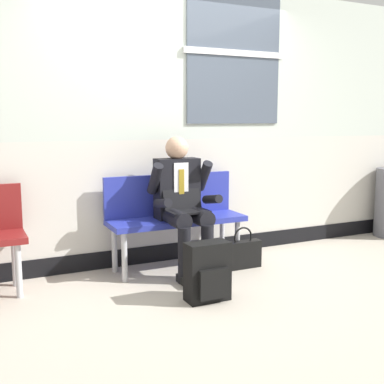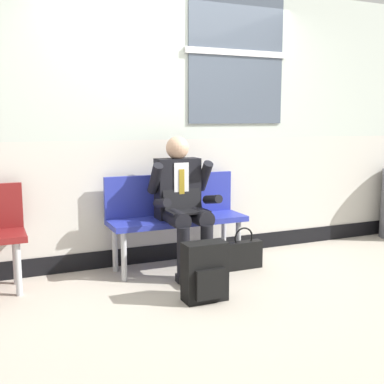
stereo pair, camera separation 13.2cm
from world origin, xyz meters
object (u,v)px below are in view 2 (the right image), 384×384
bench_with_person (175,212)px  person_seated (183,201)px  backpack (205,272)px  handbag (243,254)px

bench_with_person → person_seated: person_seated is taller
person_seated → backpack: 0.84m
bench_with_person → handbag: size_ratio=3.24×
bench_with_person → handbag: 0.75m
person_seated → handbag: person_seated is taller
backpack → handbag: 0.90m
handbag → backpack: bearing=-138.9°
bench_with_person → handbag: bearing=-29.8°
bench_with_person → backpack: size_ratio=2.78×
bench_with_person → person_seated: (0.00, -0.20, 0.13)m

